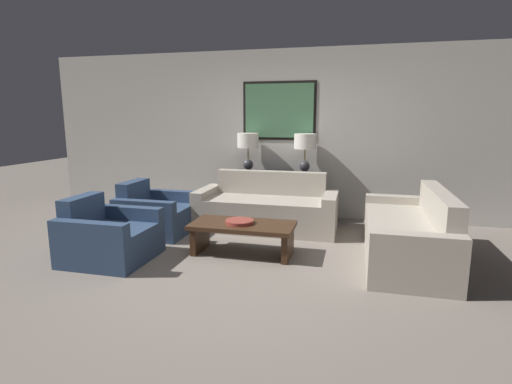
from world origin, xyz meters
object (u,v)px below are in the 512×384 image
(decorative_bowl, at_px, (240,222))
(armchair_near_camera, at_px, (108,238))
(couch_by_back_wall, at_px, (267,209))
(armchair_near_back_wall, at_px, (155,215))
(console_table, at_px, (276,195))
(table_lamp_left, at_px, (248,144))
(couch_by_side, at_px, (409,235))
(table_lamp_right, at_px, (305,145))
(coffee_table, at_px, (243,231))

(decorative_bowl, relative_size, armchair_near_camera, 0.38)
(couch_by_back_wall, xyz_separation_m, armchair_near_back_wall, (-1.46, -0.60, -0.03))
(couch_by_back_wall, relative_size, armchair_near_back_wall, 2.26)
(decorative_bowl, distance_m, armchair_near_back_wall, 1.51)
(console_table, height_order, table_lamp_left, table_lamp_left)
(armchair_near_back_wall, bearing_deg, couch_by_side, -4.38)
(decorative_bowl, bearing_deg, console_table, 87.89)
(console_table, distance_m, couch_by_side, 2.38)
(table_lamp_right, bearing_deg, table_lamp_left, 180.00)
(coffee_table, height_order, armchair_near_back_wall, armchair_near_back_wall)
(table_lamp_right, height_order, decorative_bowl, table_lamp_right)
(armchair_near_camera, bearing_deg, console_table, 58.06)
(console_table, distance_m, coffee_table, 1.80)
(armchair_near_camera, bearing_deg, couch_by_back_wall, 49.21)
(table_lamp_right, xyz_separation_m, decorative_bowl, (-0.52, -1.81, -0.78))
(couch_by_side, distance_m, coffee_table, 1.90)
(coffee_table, xyz_separation_m, armchair_near_camera, (-1.43, -0.55, -0.03))
(table_lamp_right, height_order, coffee_table, table_lamp_right)
(armchair_near_back_wall, bearing_deg, decorative_bowl, -21.72)
(coffee_table, bearing_deg, console_table, 88.98)
(couch_by_back_wall, height_order, armchair_near_camera, couch_by_back_wall)
(couch_by_side, distance_m, armchair_near_camera, 3.41)
(couch_by_back_wall, height_order, decorative_bowl, couch_by_back_wall)
(coffee_table, height_order, decorative_bowl, decorative_bowl)
(console_table, xyz_separation_m, armchair_near_camera, (-1.46, -2.35, -0.12))
(couch_by_side, xyz_separation_m, armchair_near_back_wall, (-3.31, 0.25, -0.03))
(table_lamp_left, height_order, armchair_near_camera, table_lamp_left)
(table_lamp_right, xyz_separation_m, coffee_table, (-0.49, -1.80, -0.89))
(console_table, bearing_deg, table_lamp_right, -0.00)
(couch_by_back_wall, bearing_deg, coffee_table, -91.60)
(console_table, bearing_deg, couch_by_side, -39.16)
(table_lamp_left, height_order, couch_by_back_wall, table_lamp_left)
(couch_by_back_wall, relative_size, armchair_near_camera, 2.26)
(table_lamp_left, height_order, decorative_bowl, table_lamp_left)
(console_table, xyz_separation_m, couch_by_side, (1.85, -1.50, -0.09))
(armchair_near_back_wall, bearing_deg, couch_by_back_wall, 22.29)
(console_table, bearing_deg, decorative_bowl, -92.11)
(couch_by_side, xyz_separation_m, armchair_near_camera, (-3.31, -0.84, -0.03))
(console_table, xyz_separation_m, armchair_near_back_wall, (-1.46, -1.25, -0.12))
(table_lamp_right, bearing_deg, armchair_near_camera, -129.26)
(table_lamp_left, relative_size, coffee_table, 0.50)
(console_table, relative_size, couch_by_side, 0.69)
(coffee_table, distance_m, armchair_near_back_wall, 1.53)
(table_lamp_left, bearing_deg, couch_by_side, -33.16)
(table_lamp_left, xyz_separation_m, coffee_table, (0.42, -1.80, -0.89))
(coffee_table, relative_size, armchair_near_back_wall, 1.37)
(couch_by_back_wall, height_order, couch_by_side, same)
(table_lamp_left, distance_m, armchair_near_back_wall, 1.85)
(coffee_table, height_order, armchair_near_camera, armchair_near_camera)
(armchair_near_camera, bearing_deg, table_lamp_left, 66.76)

